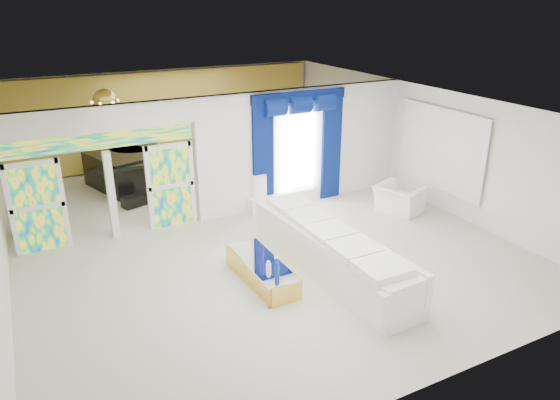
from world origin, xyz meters
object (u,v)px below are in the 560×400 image
white_sofa (330,253)px  coffee_table (262,271)px  armchair (399,199)px  grand_piano (124,170)px  console_table (270,202)px

white_sofa → coffee_table: size_ratio=2.33×
white_sofa → armchair: white_sofa is taller
coffee_table → grand_piano: size_ratio=0.96×
white_sofa → console_table: size_ratio=3.76×
grand_piano → white_sofa: bearing=-87.6°
coffee_table → console_table: size_ratio=1.61×
coffee_table → console_table: bearing=61.0°
coffee_table → armchair: 4.78m
console_table → grand_piano: bearing=130.2°
armchair → grand_piano: bearing=28.2°
grand_piano → coffee_table: bearing=-97.6°
white_sofa → console_table: 3.46m
white_sofa → console_table: (0.38, 3.43, -0.22)m
white_sofa → coffee_table: white_sofa is taller
white_sofa → console_table: white_sofa is taller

